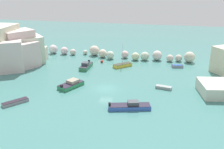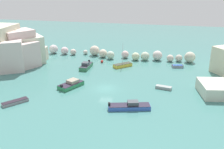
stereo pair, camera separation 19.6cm
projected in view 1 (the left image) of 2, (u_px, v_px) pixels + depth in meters
name	position (u px, v px, depth m)	size (l,w,h in m)	color
cove_water	(106.00, 89.00, 47.97)	(160.00, 160.00, 0.00)	#437C77
cliff_headland_left	(8.00, 50.00, 60.01)	(17.00, 16.26, 9.83)	beige
rock_breakwater	(121.00, 54.00, 66.95)	(40.09, 4.83, 2.75)	beige
channel_buoy	(102.00, 61.00, 63.31)	(0.69, 0.69, 0.69)	red
moored_boat_0	(177.00, 66.00, 59.84)	(2.87, 1.81, 0.62)	gray
moored_boat_1	(122.00, 65.00, 60.23)	(4.41, 4.33, 5.92)	gold
moored_boat_2	(164.00, 87.00, 47.83)	(3.15, 1.60, 0.55)	gray
moored_boat_3	(71.00, 84.00, 48.59)	(4.27, 5.56, 1.38)	#2E8853
moored_boat_4	(130.00, 106.00, 40.19)	(6.98, 3.49, 1.33)	#3760BA
moored_boat_5	(86.00, 66.00, 59.07)	(1.89, 5.13, 1.60)	#347A4F
moored_boat_6	(15.00, 102.00, 41.94)	(3.53, 4.09, 0.54)	gray
moored_boat_7	(207.00, 84.00, 49.31)	(3.85, 3.33, 0.56)	teal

